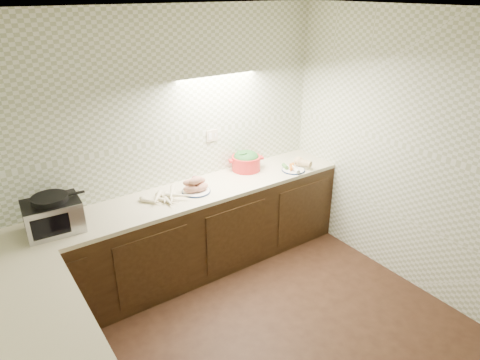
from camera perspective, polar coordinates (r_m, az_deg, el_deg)
room at (r=2.70m, az=5.94°, el=0.05°), size 3.60×3.60×2.60m
counter at (r=3.54m, az=-11.38°, el=-16.40°), size 3.60×3.60×0.90m
toaster_oven at (r=3.79m, az=-23.68°, el=-4.26°), size 0.46×0.36×0.31m
parsnip_pile at (r=4.03m, az=-9.46°, el=-2.47°), size 0.41×0.42×0.08m
sweet_potato_plate at (r=4.18m, az=-5.95°, el=-0.83°), size 0.28×0.28×0.16m
onion_bowl at (r=4.33m, az=-5.90°, el=-0.22°), size 0.13×0.13×0.10m
dutch_oven at (r=4.64m, az=0.83°, el=2.60°), size 0.40×0.40×0.22m
veg_plate at (r=4.73m, az=7.44°, el=1.97°), size 0.32×0.30×0.12m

